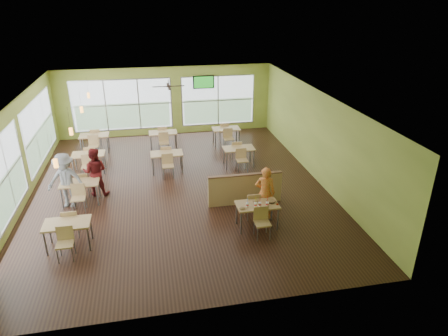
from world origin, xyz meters
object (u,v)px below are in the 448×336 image
(half_wall_divider, at_px, (245,189))
(food_basket, at_px, (271,201))
(man_plaid, at_px, (265,193))
(main_table, at_px, (257,208))

(half_wall_divider, xyz_separation_m, food_basket, (0.41, -1.42, 0.26))
(half_wall_divider, bearing_deg, food_basket, -73.72)
(half_wall_divider, xyz_separation_m, man_plaid, (0.36, -0.98, 0.31))
(man_plaid, distance_m, food_basket, 0.44)
(half_wall_divider, relative_size, food_basket, 8.92)
(main_table, distance_m, man_plaid, 0.63)
(main_table, xyz_separation_m, man_plaid, (0.36, 0.47, 0.20))
(food_basket, bearing_deg, man_plaid, 96.85)
(main_table, xyz_separation_m, food_basket, (0.41, 0.03, 0.15))
(man_plaid, bearing_deg, food_basket, 114.45)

